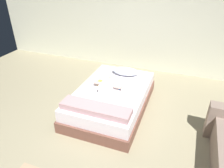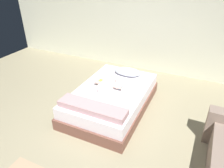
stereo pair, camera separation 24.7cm
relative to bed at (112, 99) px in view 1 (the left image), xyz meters
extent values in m
plane|color=gray|center=(0.08, -1.06, -0.20)|extent=(8.00, 8.00, 0.00)
cube|color=beige|center=(0.08, 1.94, 1.07)|extent=(8.00, 0.12, 2.54)
cube|color=brown|center=(0.00, 0.00, -0.10)|extent=(1.20, 1.90, 0.20)
cube|color=white|center=(0.00, 0.00, 0.10)|extent=(1.15, 1.83, 0.21)
ellipsoid|color=silver|center=(0.04, 0.65, 0.27)|extent=(0.54, 0.33, 0.12)
cube|color=white|center=(-0.07, -0.06, 0.28)|extent=(0.19, 0.33, 0.15)
sphere|color=beige|center=(-0.07, 0.17, 0.28)|extent=(0.15, 0.15, 0.15)
cylinder|color=beige|center=(-0.25, -0.01, 0.28)|extent=(0.18, 0.06, 0.06)
cylinder|color=beige|center=(0.10, -0.01, 0.28)|extent=(0.18, 0.07, 0.06)
cylinder|color=white|center=(-0.12, -0.32, 0.24)|extent=(0.06, 0.19, 0.06)
cylinder|color=white|center=(-0.02, -0.32, 0.24)|extent=(0.06, 0.19, 0.06)
cube|color=#2A7FDD|center=(0.13, 0.08, 0.21)|extent=(0.02, 0.15, 0.01)
cube|color=white|center=(0.13, 0.16, 0.22)|extent=(0.01, 0.02, 0.01)
cube|color=#BB9294|center=(0.00, -0.70, 0.25)|extent=(1.08, 0.28, 0.10)
cube|color=gold|center=(-0.26, 0.07, 0.25)|extent=(0.09, 0.09, 0.08)
camera|label=1|loc=(1.11, -2.97, 2.08)|focal=33.37mm
camera|label=2|loc=(1.34, -2.87, 2.08)|focal=33.37mm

